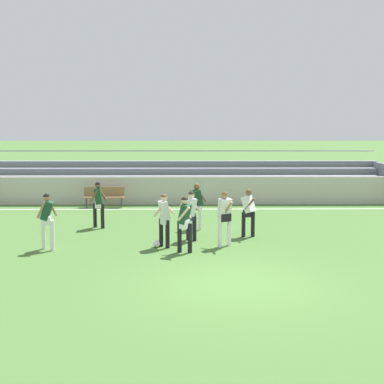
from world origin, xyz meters
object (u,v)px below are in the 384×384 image
bench_near_bin (104,195)px  player_dark_pressing_high (197,202)px  player_white_wide_right (248,209)px  player_dark_on_ball (185,220)px  bleacher_stand (137,178)px  soccer_ball (156,244)px  player_white_wide_left (164,216)px  player_dark_dropping_back (98,201)px  player_white_challenging (225,214)px  player_dark_trailing_run (47,216)px  player_white_overlapping (191,212)px

bench_near_bin → player_dark_pressing_high: size_ratio=1.09×
player_white_wide_right → player_dark_on_ball: bearing=-134.9°
bleacher_stand → soccer_ball: bleacher_stand is taller
player_dark_on_ball → player_white_wide_left: 0.92m
player_dark_dropping_back → bench_near_bin: bearing=96.2°
player_white_wide_right → player_white_challenging: player_white_challenging is taller
player_white_wide_left → player_white_challenging: 1.86m
bleacher_stand → player_white_challenging: size_ratio=14.75×
player_dark_pressing_high → soccer_ball: size_ratio=7.50×
player_dark_trailing_run → bleacher_stand: bearing=81.7°
player_white_overlapping → player_dark_trailing_run: player_dark_trailing_run is taller
player_dark_on_ball → soccer_ball: (-0.88, 0.65, -0.88)m
bench_near_bin → player_white_wide_left: (2.99, -7.53, 0.44)m
player_dark_on_ball → player_white_overlapping: bearing=82.6°
bench_near_bin → player_white_overlapping: bearing=-59.9°
bench_near_bin → player_dark_trailing_run: (-0.50, -7.82, 0.48)m
player_dark_on_ball → player_white_challenging: 1.45m
bench_near_bin → player_white_wide_left: 8.11m
bleacher_stand → player_white_wide_left: (1.83, -11.08, 0.08)m
soccer_ball → player_dark_pressing_high: bearing=64.3°
player_white_overlapping → player_dark_on_ball: size_ratio=0.96×
bleacher_stand → player_white_wide_right: 10.66m
bench_near_bin → player_white_overlapping: player_white_overlapping is taller
bleacher_stand → player_dark_dropping_back: 8.14m
player_white_challenging → player_white_wide_right: bearing=56.6°
player_dark_pressing_high → player_white_wide_left: bearing=-111.3°
soccer_ball → player_dark_on_ball: bearing=-36.8°
player_dark_pressing_high → player_dark_dropping_back: size_ratio=0.99×
player_white_overlapping → player_dark_pressing_high: player_dark_pressing_high is taller
player_white_wide_left → player_dark_dropping_back: 3.87m
player_dark_on_ball → player_dark_trailing_run: 4.13m
player_white_overlapping → player_white_wide_right: 1.98m
player_white_challenging → player_dark_trailing_run: bearing=-175.7°
player_white_overlapping → player_white_wide_left: player_white_wide_left is taller
bleacher_stand → soccer_ball: (1.58, -11.09, -0.80)m
player_dark_pressing_high → player_white_wide_right: size_ratio=1.02×
player_white_wide_right → player_dark_dropping_back: bearing=163.9°
bench_near_bin → player_dark_dropping_back: (0.50, -4.56, 0.45)m
player_dark_pressing_high → player_white_challenging: bearing=-72.4°
bench_near_bin → player_dark_trailing_run: size_ratio=1.05×
player_dark_trailing_run → player_dark_dropping_back: (1.00, 3.26, -0.03)m
player_white_overlapping → soccer_ball: size_ratio=7.31×
player_dark_trailing_run → player_dark_dropping_back: bearing=72.9°
player_dark_dropping_back → player_dark_pressing_high: bearing=-4.8°
player_dark_pressing_high → player_dark_trailing_run: size_ratio=0.96×
player_dark_on_ball → soccer_ball: 1.40m
player_dark_on_ball → bleacher_stand: bearing=101.8°
soccer_ball → player_white_challenging: bearing=3.3°
player_white_challenging → soccer_ball: bearing=-176.7°
player_white_wide_right → bleacher_stand: bearing=115.4°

